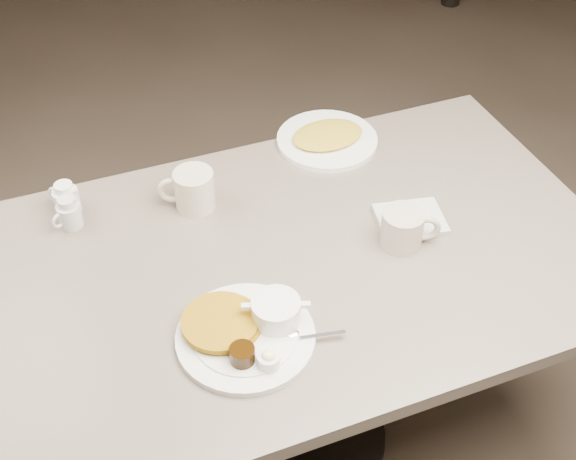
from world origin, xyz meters
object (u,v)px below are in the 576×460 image
object	(u,v)px
creamer_right	(66,198)
main_plate	(248,329)
diner_table	(291,307)
coffee_mug_far	(193,190)
hash_plate	(327,138)
coffee_mug_near	(404,228)
creamer_left	(69,213)

from	to	relation	value
creamer_right	main_plate	bearing A→B (deg)	-62.14
creamer_right	diner_table	bearing A→B (deg)	-38.39
main_plate	coffee_mug_far	distance (m)	0.44
main_plate	hash_plate	distance (m)	0.70
diner_table	hash_plate	xyz separation A→B (m)	(0.26, 0.38, 0.18)
main_plate	coffee_mug_near	size ratio (longest dim) A/B	2.52
diner_table	creamer_left	distance (m)	0.58
diner_table	main_plate	xyz separation A→B (m)	(-0.17, -0.18, 0.19)
diner_table	hash_plate	size ratio (longest dim) A/B	5.09
coffee_mug_near	creamer_left	size ratio (longest dim) A/B	1.87
creamer_left	hash_plate	xyz separation A→B (m)	(0.71, 0.09, -0.02)
main_plate	hash_plate	size ratio (longest dim) A/B	1.28
main_plate	hash_plate	world-z (taller)	main_plate
coffee_mug_far	creamer_left	xyz separation A→B (m)	(-0.30, 0.04, -0.01)
creamer_right	coffee_mug_far	bearing A→B (deg)	-18.25
coffee_mug_near	creamer_right	xyz separation A→B (m)	(-0.71, 0.40, -0.01)
coffee_mug_far	hash_plate	bearing A→B (deg)	16.83
coffee_mug_near	hash_plate	xyz separation A→B (m)	(-0.00, 0.43, -0.03)
coffee_mug_near	creamer_left	xyz separation A→B (m)	(-0.71, 0.34, -0.01)
creamer_left	creamer_right	bearing A→B (deg)	87.95
diner_table	coffee_mug_near	world-z (taller)	coffee_mug_near
coffee_mug_near	coffee_mug_far	world-z (taller)	coffee_mug_far
coffee_mug_far	hash_plate	xyz separation A→B (m)	(0.41, 0.12, -0.04)
diner_table	coffee_mug_far	world-z (taller)	coffee_mug_far
diner_table	creamer_left	bearing A→B (deg)	146.69
creamer_right	hash_plate	world-z (taller)	creamer_right
coffee_mug_near	hash_plate	world-z (taller)	coffee_mug_near
creamer_left	creamer_right	size ratio (longest dim) A/B	0.94
diner_table	creamer_left	xyz separation A→B (m)	(-0.45, 0.30, 0.21)
coffee_mug_far	hash_plate	size ratio (longest dim) A/B	0.51
creamer_left	creamer_right	world-z (taller)	same
main_plate	creamer_left	xyz separation A→B (m)	(-0.29, 0.48, 0.01)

